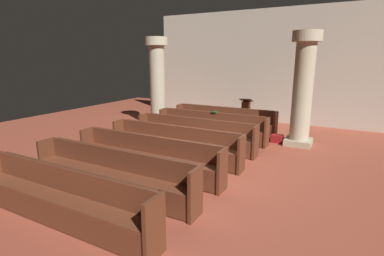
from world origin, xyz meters
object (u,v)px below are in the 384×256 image
(pew_row_5, at_px, (111,171))
(hymn_book, at_px, (215,112))
(pew_row_1, at_px, (211,125))
(pillar_far_side, at_px, (157,81))
(pew_row_4, at_px, (147,155))
(kneeler_box_red, at_px, (277,139))
(pew_row_6, at_px, (60,195))
(pew_row_0, at_px, (224,119))
(pillar_aisle_side, at_px, (303,88))
(lectern, at_px, (246,114))
(pew_row_2, at_px, (195,133))
(pew_row_3, at_px, (174,142))

(pew_row_5, bearing_deg, hymn_book, 89.42)
(pew_row_1, xyz_separation_m, pillar_far_side, (-2.58, 0.74, 1.27))
(pew_row_4, xyz_separation_m, kneeler_box_red, (1.98, 4.09, -0.36))
(pew_row_1, relative_size, pew_row_6, 1.00)
(pew_row_0, bearing_deg, pillar_aisle_side, -9.22)
(pew_row_5, distance_m, lectern, 7.03)
(pillar_aisle_side, distance_m, kneeler_box_red, 1.75)
(pew_row_2, height_order, kneeler_box_red, pew_row_2)
(kneeler_box_red, bearing_deg, pillar_far_side, 179.14)
(pew_row_0, distance_m, pillar_far_side, 2.90)
(pew_row_0, xyz_separation_m, pew_row_6, (0.00, -6.83, 0.00))
(pew_row_2, bearing_deg, kneeler_box_red, 42.42)
(pew_row_1, xyz_separation_m, pew_row_3, (0.00, -2.28, 0.00))
(pillar_far_side, relative_size, hymn_book, 15.24)
(hymn_book, bearing_deg, pillar_aisle_side, 11.41)
(pew_row_3, bearing_deg, pew_row_4, -90.00)
(pew_row_2, distance_m, pew_row_3, 1.14)
(pew_row_2, bearing_deg, lectern, 84.25)
(pew_row_2, bearing_deg, pew_row_4, -90.00)
(lectern, relative_size, hymn_book, 4.93)
(pew_row_4, relative_size, pew_row_5, 1.00)
(pew_row_2, relative_size, pew_row_3, 1.00)
(pillar_far_side, bearing_deg, pew_row_5, -64.05)
(pew_row_6, relative_size, hymn_book, 16.86)
(pillar_aisle_side, bearing_deg, hymn_book, -168.59)
(pew_row_2, relative_size, hymn_book, 16.86)
(pew_row_6, distance_m, hymn_book, 5.89)
(pew_row_4, distance_m, hymn_book, 3.63)
(pew_row_3, distance_m, pillar_far_side, 4.17)
(pillar_far_side, bearing_deg, hymn_book, -11.88)
(pew_row_4, xyz_separation_m, lectern, (0.36, 5.88, -0.02))
(pew_row_1, height_order, lectern, lectern)
(pew_row_2, height_order, pillar_far_side, pillar_far_side)
(pillar_aisle_side, xyz_separation_m, pillar_far_side, (-5.20, 0.03, 0.00))
(pew_row_2, bearing_deg, pillar_far_side, 143.87)
(pew_row_1, bearing_deg, pew_row_6, -90.00)
(pew_row_0, distance_m, lectern, 1.38)
(pew_row_3, distance_m, pew_row_5, 2.28)
(pew_row_3, relative_size, pillar_aisle_side, 1.11)
(pillar_aisle_side, relative_size, pillar_far_side, 1.00)
(lectern, distance_m, hymn_book, 2.34)
(pew_row_0, bearing_deg, pew_row_1, -90.00)
(hymn_book, height_order, kneeler_box_red, hymn_book)
(hymn_book, bearing_deg, pew_row_6, -90.47)
(hymn_book, bearing_deg, pew_row_1, -104.04)
(pew_row_2, bearing_deg, pew_row_5, -90.00)
(pew_row_2, height_order, lectern, lectern)
(pillar_far_side, height_order, kneeler_box_red, pillar_far_side)
(pew_row_2, bearing_deg, pew_row_6, -90.00)
(pillar_aisle_side, height_order, kneeler_box_red, pillar_aisle_side)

